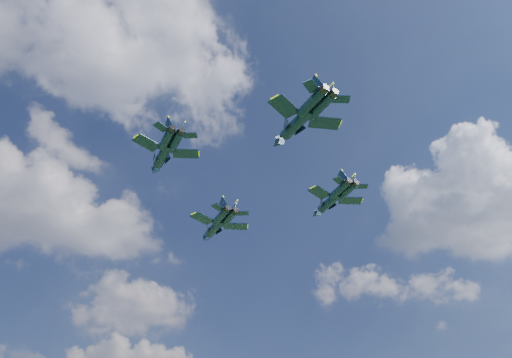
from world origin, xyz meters
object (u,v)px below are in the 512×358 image
object	(u,v)px
jet_lead	(214,228)
jet_slot	(295,124)
jet_left	(162,156)
jet_right	(328,202)

from	to	relation	value
jet_lead	jet_slot	distance (m)	39.93
jet_lead	jet_slot	xyz separation A→B (m)	(1.22, -39.92, -0.21)
jet_slot	jet_lead	bearing A→B (deg)	84.06
jet_left	jet_slot	size ratio (longest dim) A/B	0.88
jet_lead	jet_left	distance (m)	28.78
jet_lead	jet_slot	size ratio (longest dim) A/B	1.00
jet_right	jet_slot	world-z (taller)	jet_right
jet_left	jet_right	size ratio (longest dim) A/B	0.97
jet_left	jet_slot	distance (m)	25.32
jet_left	jet_right	xyz separation A→B (m)	(36.49, 3.49, 0.41)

